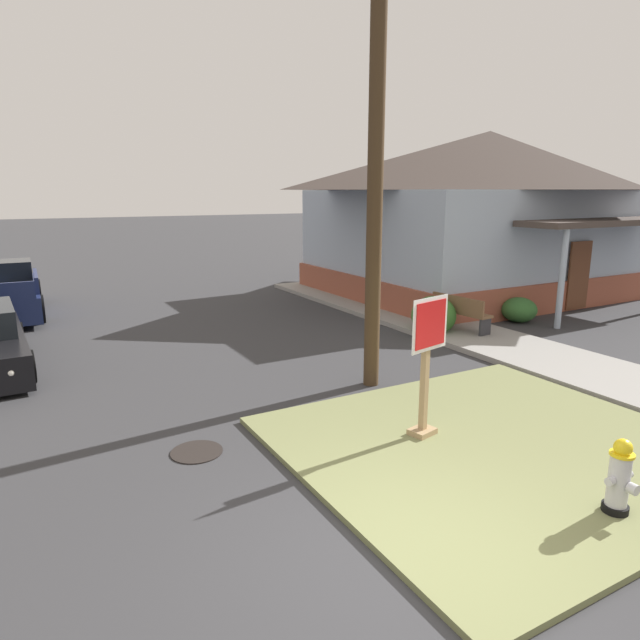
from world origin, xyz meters
TOP-DOWN VIEW (x-y plane):
  - ground_plane at (0.00, 0.00)m, footprint 160.00×160.00m
  - grass_corner_patch at (2.52, 1.31)m, footprint 5.53×5.06m
  - sidewalk_strip at (6.49, 5.82)m, footprint 2.20×18.04m
  - fire_hydrant at (2.37, -0.52)m, footprint 0.38×0.34m
  - stop_sign at (1.82, 2.01)m, footprint 0.72×0.35m
  - manhole_cover at (-1.11, 3.20)m, footprint 0.70×0.70m
  - pickup_truck_navy at (-3.42, 14.33)m, footprint 2.23×5.09m
  - street_bench at (6.48, 6.27)m, footprint 0.55×1.65m
  - utility_pole at (2.50, 4.31)m, footprint 1.61×0.27m
  - corner_house at (11.53, 10.57)m, footprint 11.14×9.29m
  - shrub_near_porch at (8.82, 6.48)m, footprint 0.94×0.94m
  - shrub_by_curb at (5.91, 6.58)m, footprint 1.10×1.10m

SIDE VIEW (x-z plane):
  - ground_plane at x=0.00m, z-range 0.00..0.00m
  - manhole_cover at x=-1.11m, z-range 0.00..0.02m
  - grass_corner_patch at x=2.52m, z-range 0.00..0.08m
  - sidewalk_strip at x=6.49m, z-range 0.00..0.12m
  - shrub_near_porch at x=8.82m, z-range 0.00..0.67m
  - fire_hydrant at x=2.37m, z-range 0.05..0.90m
  - shrub_by_curb at x=5.91m, z-range 0.00..0.96m
  - street_bench at x=6.48m, z-range 0.16..1.01m
  - pickup_truck_navy at x=-3.42m, z-range -0.12..1.36m
  - stop_sign at x=1.82m, z-range 0.05..2.04m
  - corner_house at x=11.53m, z-range 0.07..5.52m
  - utility_pole at x=2.50m, z-range 0.22..10.49m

